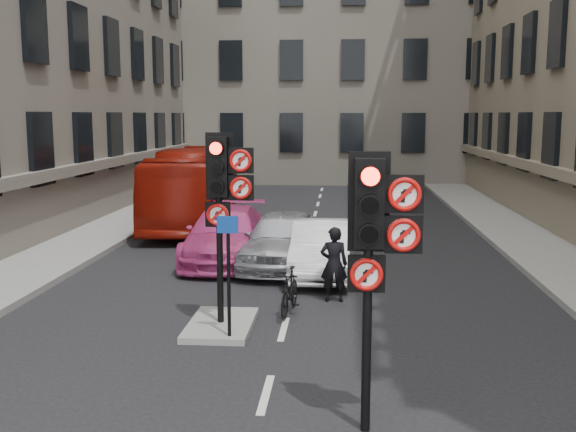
# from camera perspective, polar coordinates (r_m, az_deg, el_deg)

# --- Properties ---
(pavement_left) EXTENTS (3.00, 50.00, 0.16)m
(pavement_left) POSITION_cam_1_polar(r_m,az_deg,el_deg) (21.28, -18.37, -2.52)
(pavement_left) COLOR gray
(pavement_left) RESTS_ON ground
(pavement_right) EXTENTS (3.00, 50.00, 0.16)m
(pavement_right) POSITION_cam_1_polar(r_m,az_deg,el_deg) (20.55, 21.90, -3.09)
(pavement_right) COLOR gray
(pavement_right) RESTS_ON ground
(centre_island) EXTENTS (1.20, 2.00, 0.12)m
(centre_island) POSITION_cam_1_polar(r_m,az_deg,el_deg) (13.03, -5.70, -9.15)
(centre_island) COLOR gray
(centre_island) RESTS_ON ground
(building_far) EXTENTS (30.00, 14.00, 20.00)m
(building_far) POSITION_cam_1_polar(r_m,az_deg,el_deg) (45.61, 3.34, 16.13)
(building_far) COLOR gray
(building_far) RESTS_ON ground
(signal_near) EXTENTS (0.91, 0.40, 3.58)m
(signal_near) POSITION_cam_1_polar(r_m,az_deg,el_deg) (8.34, 7.44, -1.43)
(signal_near) COLOR black
(signal_near) RESTS_ON ground
(signal_far) EXTENTS (0.91, 0.40, 3.58)m
(signal_far) POSITION_cam_1_polar(r_m,az_deg,el_deg) (12.46, -5.50, 2.48)
(signal_far) COLOR black
(signal_far) RESTS_ON centre_island
(car_silver) EXTENTS (2.20, 4.56, 1.50)m
(car_silver) POSITION_cam_1_polar(r_m,az_deg,el_deg) (17.80, -0.51, -1.99)
(car_silver) COLOR #ACAEB4
(car_silver) RESTS_ON ground
(car_white) EXTENTS (1.43, 4.09, 1.35)m
(car_white) POSITION_cam_1_polar(r_m,az_deg,el_deg) (17.00, 2.80, -2.77)
(car_white) COLOR silver
(car_white) RESTS_ON ground
(car_pink) EXTENTS (2.20, 5.09, 1.46)m
(car_pink) POSITION_cam_1_polar(r_m,az_deg,el_deg) (18.70, -5.24, -1.58)
(car_pink) COLOR #BF387C
(car_pink) RESTS_ON ground
(bus_red) EXTENTS (3.07, 10.10, 2.77)m
(bus_red) POSITION_cam_1_polar(r_m,az_deg,el_deg) (25.25, -7.87, 2.53)
(bus_red) COLOR maroon
(bus_red) RESTS_ON ground
(motorcycle) EXTENTS (0.63, 1.60, 0.93)m
(motorcycle) POSITION_cam_1_polar(r_m,az_deg,el_deg) (13.74, 0.13, -6.40)
(motorcycle) COLOR black
(motorcycle) RESTS_ON ground
(motorcyclist) EXTENTS (0.62, 0.42, 1.64)m
(motorcyclist) POSITION_cam_1_polar(r_m,az_deg,el_deg) (14.59, 3.91, -4.09)
(motorcyclist) COLOR black
(motorcyclist) RESTS_ON ground
(info_sign) EXTENTS (0.37, 0.12, 2.17)m
(info_sign) POSITION_cam_1_polar(r_m,az_deg,el_deg) (11.83, -5.08, -3.67)
(info_sign) COLOR black
(info_sign) RESTS_ON centre_island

